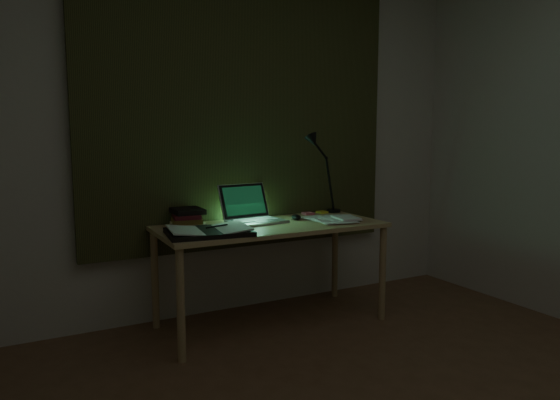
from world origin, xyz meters
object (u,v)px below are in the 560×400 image
at_px(loose_papers, 339,219).
at_px(desk_lamp, 334,175).
at_px(laptop, 257,203).
at_px(open_textbook, 209,231).
at_px(book_stack, 187,217).
at_px(desk, 271,274).

relative_size(loose_papers, desk_lamp, 0.60).
distance_m(laptop, loose_papers, 0.56).
xyz_separation_m(open_textbook, book_stack, (-0.03, 0.31, 0.04)).
bearing_deg(laptop, book_stack, 160.94).
height_order(loose_papers, desk_lamp, desk_lamp).
height_order(laptop, loose_papers, laptop).
height_order(desk, laptop, laptop).
height_order(laptop, book_stack, laptop).
xyz_separation_m(desk, desk_lamp, (0.64, 0.25, 0.60)).
height_order(laptop, desk_lamp, desk_lamp).
height_order(laptop, open_textbook, laptop).
distance_m(desk, book_stack, 0.65).
relative_size(book_stack, desk_lamp, 0.39).
bearing_deg(desk_lamp, open_textbook, -160.53).
height_order(open_textbook, book_stack, book_stack).
distance_m(book_stack, loose_papers, 0.99).
bearing_deg(desk, open_textbook, -164.72).
bearing_deg(open_textbook, book_stack, 102.38).
distance_m(loose_papers, desk_lamp, 0.45).
bearing_deg(laptop, loose_papers, -25.39).
xyz_separation_m(desk, laptop, (-0.05, 0.10, 0.45)).
bearing_deg(book_stack, loose_papers, -15.26).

